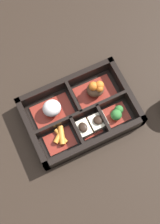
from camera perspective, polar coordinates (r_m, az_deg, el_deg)
name	(u,v)px	position (r m, az deg, el deg)	size (l,w,h in m)	color
ground_plane	(80,115)	(0.82, 0.00, -0.55)	(3.00, 3.00, 0.00)	black
bento_base	(80,114)	(0.82, 0.00, -0.44)	(0.28, 0.19, 0.01)	black
bento_rim	(81,113)	(0.80, 0.10, -0.15)	(0.28, 0.19, 0.05)	black
bowl_rice	(52,109)	(0.80, -5.15, 0.54)	(0.10, 0.07, 0.05)	maroon
bowl_stew	(96,89)	(0.81, 2.88, 4.16)	(0.10, 0.07, 0.05)	maroon
bowl_carrots	(60,138)	(0.79, -3.62, -4.83)	(0.07, 0.06, 0.02)	maroon
bowl_tofu	(91,125)	(0.79, 2.02, -2.41)	(0.08, 0.05, 0.04)	maroon
bowl_greens	(117,113)	(0.80, 6.79, -0.19)	(0.06, 0.05, 0.03)	maroon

